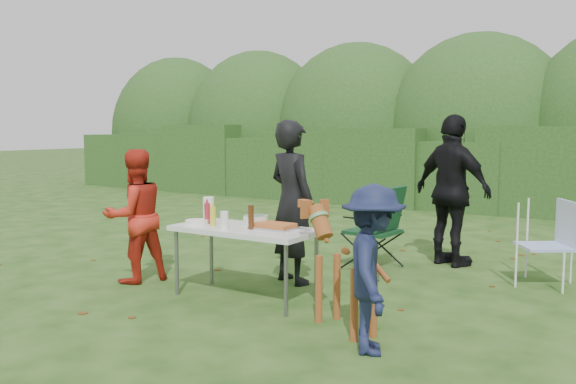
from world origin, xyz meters
The scene contains 20 objects.
ground centered at (0.00, 0.00, 0.00)m, with size 80.00×80.00×0.00m, color #1E4211.
hedge_row centered at (0.00, 8.00, 0.85)m, with size 22.00×1.40×1.70m, color #23471C.
shrub_backdrop centered at (0.00, 9.60, 1.60)m, with size 20.00×2.60×3.20m, color #3D6628.
folding_table centered at (0.40, -0.12, 0.69)m, with size 1.50×0.70×0.74m.
person_cook centered at (0.44, 0.71, 0.92)m, with size 0.67×0.44×1.84m, color black.
person_red_jacket centered at (-1.07, -0.22, 0.75)m, with size 0.73×0.57×1.51m, color red.
person_black_puffy centered at (1.69, 2.53, 0.96)m, with size 1.12×0.47×1.92m, color black.
child centered at (2.13, -0.78, 0.66)m, with size 0.85×0.49×1.32m, color #171E3F.
dog centered at (1.71, -0.42, 0.53)m, with size 1.11×0.44×1.05m, color brown, non-canonical shape.
camping_chair centered at (0.91, 1.85, 0.52)m, with size 0.66×0.66×1.05m, color #123C1E, non-canonical shape.
lawn_chair centered at (2.88, 2.11, 0.48)m, with size 0.57×0.57×0.96m, color #4772D7, non-canonical shape.
food_tray centered at (0.70, -0.02, 0.75)m, with size 0.45×0.30×0.02m, color #B7B7BA.
focaccia_bread centered at (0.70, -0.02, 0.78)m, with size 0.40×0.26×0.04m, color #B9602A.
mustard_bottle centered at (0.06, -0.21, 0.84)m, with size 0.06×0.06×0.20m, color gold.
ketchup_bottle centered at (-0.06, -0.15, 0.85)m, with size 0.06×0.06×0.22m, color maroon.
beer_bottle centered at (0.52, -0.17, 0.86)m, with size 0.06×0.06×0.24m, color #47230F.
paper_towel_roll centered at (-0.19, 0.02, 0.87)m, with size 0.12×0.12×0.26m, color white.
cup_stack centered at (0.30, -0.32, 0.83)m, with size 0.08×0.08×0.18m, color white.
pasta_bowl centered at (0.40, 0.07, 0.79)m, with size 0.26×0.26×0.10m, color silver.
plate_stack centered at (-0.13, -0.24, 0.77)m, with size 0.24×0.24×0.05m, color white.
Camera 1 is at (4.08, -5.02, 1.74)m, focal length 38.00 mm.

